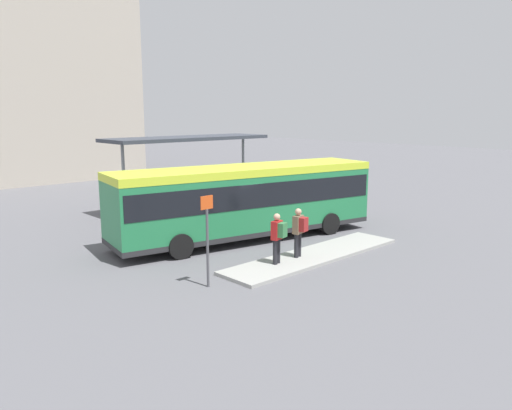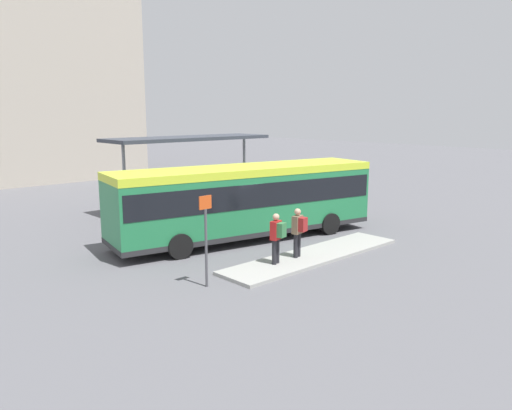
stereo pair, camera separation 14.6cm
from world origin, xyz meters
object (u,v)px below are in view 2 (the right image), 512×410
bicycle_white (308,191)px  potted_planter_far_side (257,194)px  potted_planter_near_shelter (237,198)px  platform_sign (206,237)px  city_bus (246,197)px  bicycle_yellow (332,194)px  pedestrian_companion (277,235)px  bicycle_green (320,193)px  pedestrian_waiting (298,230)px

bicycle_white → potted_planter_far_side: 4.56m
bicycle_white → potted_planter_near_shelter: potted_planter_near_shelter is taller
potted_planter_near_shelter → platform_sign: size_ratio=0.46×
potted_planter_far_side → platform_sign: platform_sign is taller
bicycle_white → platform_sign: size_ratio=0.59×
city_bus → bicycle_yellow: bearing=30.2°
platform_sign → pedestrian_companion: bearing=-1.8°
bicycle_green → bicycle_white: bearing=-176.9°
bicycle_green → platform_sign: size_ratio=0.56×
bicycle_yellow → bicycle_white: 1.72m
pedestrian_waiting → bicycle_yellow: size_ratio=1.14×
bicycle_green → bicycle_white: size_ratio=0.94×
potted_planter_near_shelter → platform_sign: 11.92m
bicycle_green → platform_sign: bearing=-68.3°
bicycle_white → potted_planter_near_shelter: bearing=-94.7°
pedestrian_companion → bicycle_yellow: 13.79m
pedestrian_companion → potted_planter_far_side: (7.04, 8.55, -0.42)m
pedestrian_companion → platform_sign: size_ratio=0.62×
bicycle_white → pedestrian_waiting: bearing=-57.5°
pedestrian_waiting → potted_planter_near_shelter: bearing=-40.1°
pedestrian_waiting → bicycle_yellow: 12.82m
city_bus → potted_planter_far_side: city_bus is taller
bicycle_white → potted_planter_far_side: (-4.54, -0.21, 0.34)m
bicycle_green → bicycle_white: (-0.14, 0.85, 0.02)m
bicycle_white → potted_planter_far_side: potted_planter_far_side is taller
city_bus → pedestrian_waiting: bearing=-89.9°
bicycle_yellow → potted_planter_near_shelter: 6.51m
bicycle_yellow → pedestrian_waiting: bearing=-52.5°
pedestrian_waiting → bicycle_white: 13.64m
potted_planter_near_shelter → bicycle_green: bearing=-5.3°
pedestrian_companion → bicycle_yellow: (11.82, 7.06, -0.78)m
potted_planter_far_side → platform_sign: bearing=-139.7°
bicycle_green → platform_sign: (-14.65, -7.82, 1.22)m
city_bus → bicycle_yellow: (10.01, 3.46, -1.45)m
pedestrian_waiting → bicycle_green: 13.22m
bicycle_green → potted_planter_far_side: potted_planter_far_side is taller
bicycle_yellow → bicycle_green: size_ratio=0.99×
city_bus → pedestrian_waiting: size_ratio=6.54×
potted_planter_near_shelter → city_bus: bearing=-126.8°
platform_sign → bicycle_yellow: bearing=25.3°
city_bus → pedestrian_companion: bearing=-105.6°
pedestrian_companion → potted_planter_near_shelter: 10.11m
bicycle_yellow → bicycle_white: (-0.24, 1.70, 0.02)m
city_bus → bicycle_yellow: 10.69m
pedestrian_companion → potted_planter_far_side: pedestrian_companion is taller
pedestrian_companion → platform_sign: bearing=73.5°
pedestrian_companion → platform_sign: (-2.92, 0.09, 0.44)m
potted_planter_far_side → bicycle_yellow: bearing=-17.3°
city_bus → platform_sign: 5.90m
city_bus → bicycle_green: city_bus is taller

